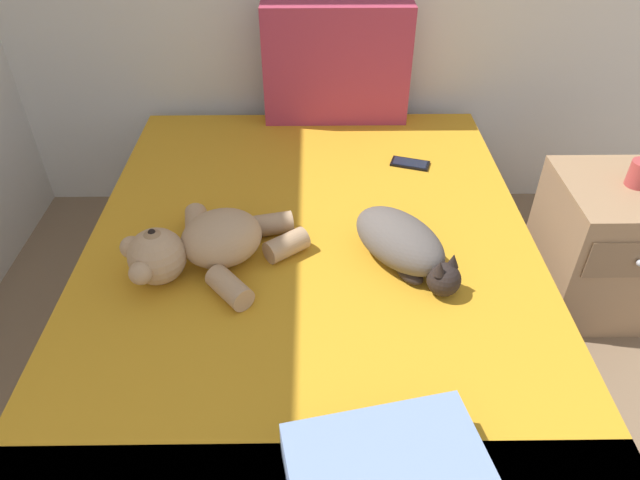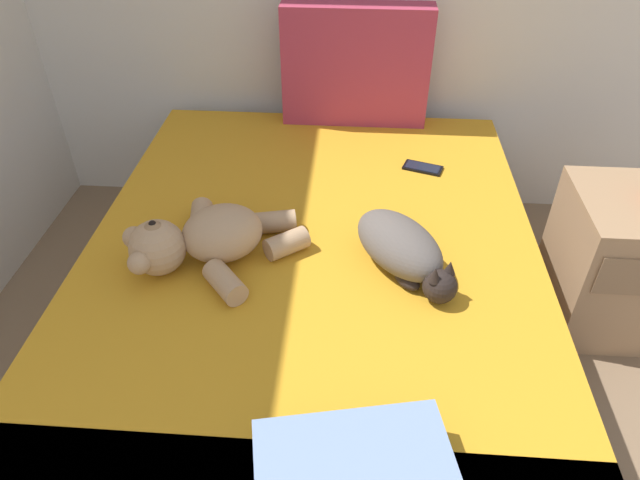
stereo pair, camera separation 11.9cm
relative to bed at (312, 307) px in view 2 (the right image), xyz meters
The scene contains 6 objects.
bed is the anchor object (origin of this frame).
patterned_cushion 1.07m from the bed, 83.22° to the left, with size 0.62×0.13×0.50m.
cat 0.44m from the bed, 12.15° to the right, with size 0.35×0.43×0.15m.
teddy_bear 0.47m from the bed, 168.30° to the right, with size 0.57×0.46×0.18m.
cell_phone 0.71m from the bed, 53.61° to the left, with size 0.16×0.11×0.01m.
nightstand 1.16m from the bed, 14.72° to the left, with size 0.41×0.48×0.55m.
Camera 2 is at (1.47, 1.91, 1.66)m, focal length 32.00 mm.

